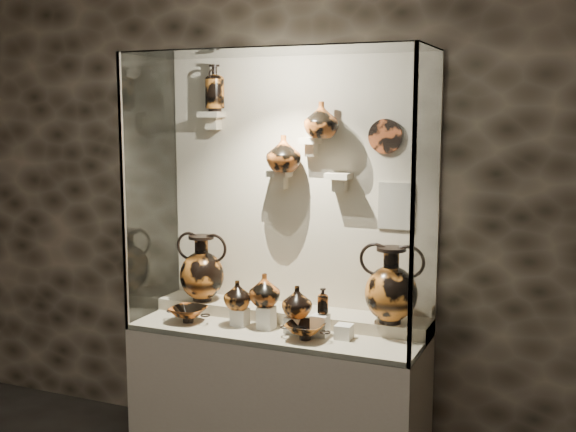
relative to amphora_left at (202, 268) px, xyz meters
The scene contains 33 objects.
wall_back 0.78m from the amphora_left, 18.97° to the left, with size 5.00×0.02×3.20m, color black.
plinth 0.92m from the amphora_left, 12.28° to the right, with size 1.70×0.60×0.80m, color beige.
front_tier 0.65m from the amphora_left, 12.28° to the right, with size 1.68×0.58×0.03m, color #BBAC91.
rear_tier 0.63m from the amphora_left, ahead, with size 1.70×0.25×0.10m, color #BBAC91.
back_panel 0.78m from the amphora_left, 18.52° to the left, with size 1.70×0.03×1.60m, color beige.
glass_front 0.86m from the amphora_left, 36.39° to the right, with size 1.70×0.01×1.60m, color white.
glass_left 0.58m from the amphora_left, 155.79° to the right, with size 0.01×0.60×1.60m, color white.
glass_right 1.50m from the amphora_left, ahead, with size 0.01×0.60×1.60m, color white.
glass_top 1.41m from the amphora_left, 12.28° to the right, with size 1.70×0.60×0.01m, color white.
frame_post_left 0.70m from the amphora_left, 123.11° to the right, with size 0.02×0.02×1.60m, color gray.
frame_post_right 1.55m from the amphora_left, 16.37° to the right, with size 0.02×0.02×1.60m, color gray.
pedestal_a 0.45m from the amphora_left, 26.44° to the right, with size 0.09×0.09×0.10m, color silver.
pedestal_b 0.59m from the amphora_left, 18.51° to the right, with size 0.09×0.09×0.13m, color silver.
pedestal_c 0.75m from the amphora_left, 14.16° to the right, with size 0.09×0.09×0.09m, color silver.
pedestal_d 0.89m from the amphora_left, 11.57° to the right, with size 0.09×0.09×0.12m, color silver.
pedestal_e 1.03m from the amphora_left, ahead, with size 0.09×0.09×0.08m, color silver.
bracket_ul 0.95m from the amphora_left, 80.21° to the left, with size 0.14×0.12×0.04m, color beige.
bracket_ca 0.77m from the amphora_left, 13.85° to the left, with size 0.14×0.12×0.04m, color beige.
bracket_cb 1.04m from the amphora_left, ahead, with size 0.10×0.12×0.04m, color beige.
bracket_cc 1.04m from the amphora_left, ahead, with size 0.14×0.12×0.04m, color beige.
amphora_left is the anchor object (origin of this frame).
amphora_right 1.20m from the amphora_left, ahead, with size 0.35×0.35×0.43m, color #B76623, non-canonical shape.
jug_a 0.40m from the amphora_left, 28.62° to the right, with size 0.16×0.16×0.17m, color #B76623.
jug_b 0.53m from the amphora_left, 17.58° to the right, with size 0.18×0.18×0.19m, color #B55820.
jug_c 0.74m from the amphora_left, 13.59° to the right, with size 0.17×0.17×0.18m, color #B76623.
lekythos_small 0.88m from the amphora_left, 10.49° to the right, with size 0.07×0.07×0.17m, color #B55820, non-canonical shape.
kylix_left 0.33m from the amphora_left, 80.75° to the right, with size 0.28×0.23×0.11m, color #B55820, non-canonical shape.
kylix_right 0.87m from the amphora_left, 18.61° to the right, with size 0.28×0.23×0.11m, color #B76623, non-canonical shape.
lekythos_tall 1.13m from the amphora_left, 61.51° to the left, with size 0.13×0.13×0.32m, color #B76623, non-canonical shape.
ovoid_vase_a 0.89m from the amphora_left, ahead, with size 0.21×0.21×0.21m, color #B55820.
ovoid_vase_b 1.19m from the amphora_left, ahead, with size 0.20×0.20×0.21m, color #B55820.
wall_plate 1.39m from the amphora_left, ahead, with size 0.20×0.20×0.02m, color #BA5024.
info_placard 1.26m from the amphora_left, ahead, with size 0.20×0.01×0.27m, color beige.
Camera 1 is at (1.63, -1.52, 2.08)m, focal length 45.00 mm.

